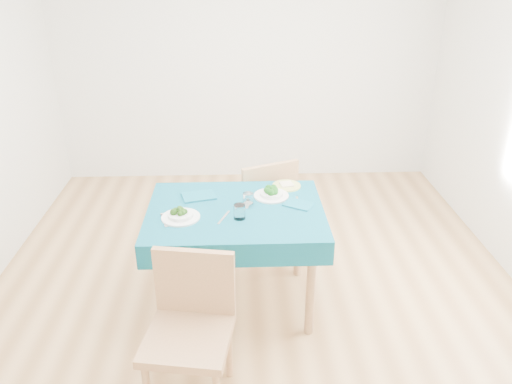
{
  "coord_description": "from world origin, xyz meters",
  "views": [
    {
      "loc": [
        -0.12,
        -2.99,
        2.28
      ],
      "look_at": [
        0.0,
        0.0,
        0.85
      ],
      "focal_mm": 35.0,
      "sensor_mm": 36.0,
      "label": 1
    }
  ],
  "objects_px": {
    "chair_far": "(259,186)",
    "bowl_near": "(180,213)",
    "chair_near": "(186,318)",
    "side_plate": "(287,186)",
    "table": "(236,258)",
    "bowl_far": "(271,192)"
  },
  "relations": [
    {
      "from": "chair_far",
      "to": "bowl_near",
      "type": "xyz_separation_m",
      "value": [
        -0.53,
        -0.85,
        0.21
      ]
    },
    {
      "from": "chair_far",
      "to": "bowl_near",
      "type": "height_order",
      "value": "chair_far"
    },
    {
      "from": "chair_far",
      "to": "bowl_near",
      "type": "bearing_deg",
      "value": 35.15
    },
    {
      "from": "chair_near",
      "to": "side_plate",
      "type": "height_order",
      "value": "chair_near"
    },
    {
      "from": "table",
      "to": "chair_near",
      "type": "height_order",
      "value": "chair_near"
    },
    {
      "from": "table",
      "to": "chair_near",
      "type": "bearing_deg",
      "value": -107.18
    },
    {
      "from": "table",
      "to": "chair_far",
      "type": "relative_size",
      "value": 0.99
    },
    {
      "from": "chair_near",
      "to": "bowl_far",
      "type": "xyz_separation_m",
      "value": [
        0.51,
        1.03,
        0.23
      ]
    },
    {
      "from": "table",
      "to": "bowl_far",
      "type": "xyz_separation_m",
      "value": [
        0.25,
        0.18,
        0.42
      ]
    },
    {
      "from": "table",
      "to": "side_plate",
      "type": "xyz_separation_m",
      "value": [
        0.37,
        0.34,
        0.38
      ]
    },
    {
      "from": "chair_near",
      "to": "bowl_near",
      "type": "height_order",
      "value": "chair_near"
    },
    {
      "from": "chair_near",
      "to": "chair_far",
      "type": "xyz_separation_m",
      "value": [
        0.45,
        1.58,
        0.02
      ]
    },
    {
      "from": "chair_far",
      "to": "side_plate",
      "type": "height_order",
      "value": "chair_far"
    },
    {
      "from": "chair_far",
      "to": "table",
      "type": "bearing_deg",
      "value": 53.26
    },
    {
      "from": "chair_far",
      "to": "bowl_far",
      "type": "height_order",
      "value": "chair_far"
    },
    {
      "from": "chair_near",
      "to": "bowl_far",
      "type": "relative_size",
      "value": 4.63
    },
    {
      "from": "side_plate",
      "to": "chair_far",
      "type": "bearing_deg",
      "value": 115.03
    },
    {
      "from": "table",
      "to": "chair_near",
      "type": "distance_m",
      "value": 0.9
    },
    {
      "from": "chair_near",
      "to": "side_plate",
      "type": "relative_size",
      "value": 5.49
    },
    {
      "from": "chair_far",
      "to": "bowl_far",
      "type": "distance_m",
      "value": 0.6
    },
    {
      "from": "bowl_far",
      "to": "side_plate",
      "type": "height_order",
      "value": "bowl_far"
    },
    {
      "from": "table",
      "to": "bowl_near",
      "type": "bearing_deg",
      "value": -162.83
    }
  ]
}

